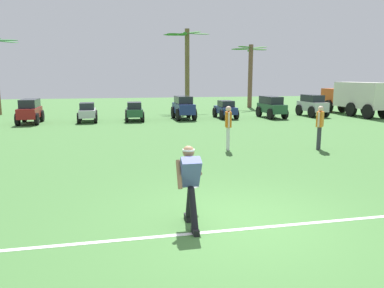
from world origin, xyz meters
TOP-DOWN VIEW (x-y plane):
  - ground_plane at (0.00, 0.00)m, footprint 80.00×80.00m
  - field_line_paint at (0.00, -0.34)m, footprint 21.65×0.37m
  - frisbee_thrower at (-0.91, 0.05)m, footprint 0.46×1.12m
  - frisbee_in_flight at (-0.72, 0.74)m, footprint 0.33×0.33m
  - teammate_near_sideline at (1.74, 6.50)m, footprint 0.26×0.50m
  - teammate_midfield at (4.96, 5.93)m, footprint 0.39×0.41m
  - parked_car_slot_a at (-6.83, 15.99)m, footprint 1.18×2.42m
  - parked_car_slot_b at (-3.75, 16.16)m, footprint 1.16×2.23m
  - parked_car_slot_c at (-1.08, 16.14)m, footprint 1.14×2.22m
  - parked_car_slot_d at (1.90, 16.34)m, footprint 1.24×2.38m
  - parked_car_slot_e at (4.57, 16.36)m, footprint 1.14×2.22m
  - parked_car_slot_f at (7.49, 16.05)m, footprint 1.25×2.44m
  - parked_car_slot_g at (10.47, 16.35)m, footprint 1.25×2.39m
  - box_truck at (13.57, 16.44)m, footprint 1.50×5.93m
  - palm_tree_left_of_centre at (3.26, 22.34)m, footprint 3.61×3.22m
  - palm_tree_right_of_centre at (8.88, 23.81)m, footprint 3.06×3.38m

SIDE VIEW (x-z plane):
  - ground_plane at x=0.00m, z-range 0.00..0.00m
  - field_line_paint at x=0.00m, z-range 0.00..0.01m
  - frisbee_in_flight at x=-0.72m, z-range 0.48..0.53m
  - parked_car_slot_b at x=-3.75m, z-range 0.01..1.11m
  - parked_car_slot_c at x=-1.08m, z-range 0.01..1.11m
  - parked_car_slot_e at x=4.57m, z-range 0.01..1.11m
  - parked_car_slot_a at x=-6.83m, z-range 0.05..1.39m
  - parked_car_slot_f at x=7.49m, z-range 0.05..1.39m
  - parked_car_slot_d at x=1.90m, z-range 0.04..1.44m
  - parked_car_slot_g at x=10.47m, z-range 0.04..1.44m
  - frisbee_thrower at x=-0.91m, z-range 0.09..1.49m
  - teammate_near_sideline at x=1.74m, z-range 0.16..1.72m
  - teammate_midfield at x=4.96m, z-range 0.16..1.72m
  - box_truck at x=13.57m, z-range 0.13..2.33m
  - palm_tree_right_of_centre at x=8.88m, z-range 0.42..5.56m
  - palm_tree_left_of_centre at x=3.26m, z-range 0.63..6.71m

